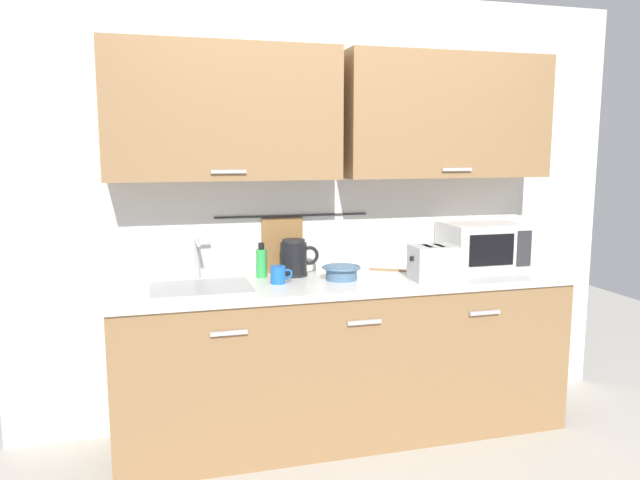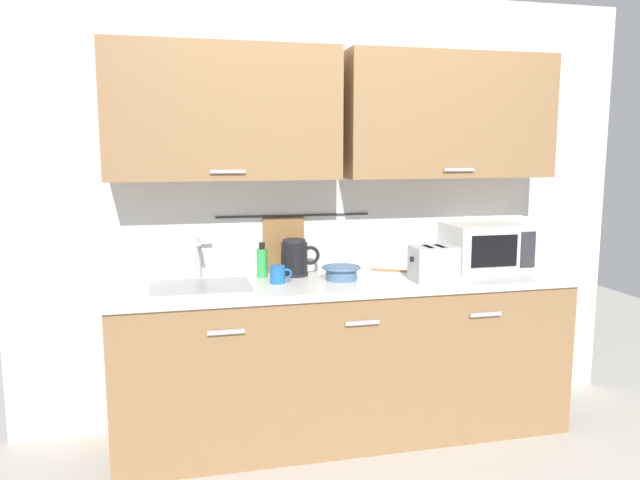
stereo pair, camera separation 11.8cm
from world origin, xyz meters
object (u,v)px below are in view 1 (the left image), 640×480
object	(u,v)px
mug_near_sink	(279,275)
toaster	(433,262)
mixing_bowl	(341,272)
microwave	(482,245)
dish_soap_bottle	(261,262)
wooden_spoon	(398,270)
electric_kettle	(294,258)

from	to	relation	value
mug_near_sink	toaster	world-z (taller)	toaster
mixing_bowl	toaster	bearing A→B (deg)	-15.34
microwave	dish_soap_bottle	size ratio (longest dim) A/B	2.35
mug_near_sink	mixing_bowl	bearing A→B (deg)	0.47
microwave	wooden_spoon	bearing A→B (deg)	178.21
mug_near_sink	mixing_bowl	size ratio (longest dim) A/B	0.56
toaster	wooden_spoon	bearing A→B (deg)	109.47
dish_soap_bottle	mixing_bowl	bearing A→B (deg)	-23.09
mug_near_sink	wooden_spoon	xyz separation A→B (m)	(0.74, 0.14, -0.04)
microwave	toaster	xyz separation A→B (m)	(-0.44, -0.25, -0.04)
electric_kettle	mixing_bowl	distance (m)	0.29
dish_soap_bottle	toaster	xyz separation A→B (m)	(0.90, -0.31, 0.01)
electric_kettle	mug_near_sink	bearing A→B (deg)	-125.60
microwave	mug_near_sink	xyz separation A→B (m)	(-1.28, -0.12, -0.09)
mixing_bowl	electric_kettle	bearing A→B (deg)	141.70
mug_near_sink	toaster	size ratio (longest dim) A/B	0.47
wooden_spoon	electric_kettle	bearing A→B (deg)	175.84
microwave	mug_near_sink	distance (m)	1.29
microwave	mixing_bowl	bearing A→B (deg)	-172.90
mixing_bowl	mug_near_sink	bearing A→B (deg)	-179.53
microwave	dish_soap_bottle	distance (m)	1.34
toaster	wooden_spoon	size ratio (longest dim) A/B	1.02
electric_kettle	wooden_spoon	distance (m)	0.62
dish_soap_bottle	wooden_spoon	size ratio (longest dim) A/B	0.78
dish_soap_bottle	electric_kettle	bearing A→B (deg)	0.25
microwave	electric_kettle	distance (m)	1.15
microwave	dish_soap_bottle	world-z (taller)	microwave
mixing_bowl	microwave	bearing A→B (deg)	7.10
microwave	mixing_bowl	world-z (taller)	microwave
electric_kettle	toaster	bearing A→B (deg)	-23.62
mug_near_sink	mixing_bowl	distance (m)	0.35
electric_kettle	dish_soap_bottle	size ratio (longest dim) A/B	1.16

